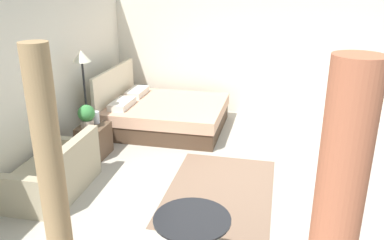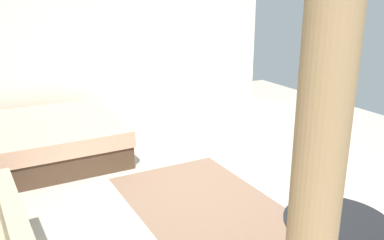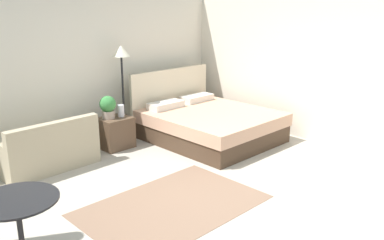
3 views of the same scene
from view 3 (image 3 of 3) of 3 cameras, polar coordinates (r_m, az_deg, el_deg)
ground_plane at (r=5.22m, az=1.25°, el=-11.23°), size 9.20×9.07×0.02m
wall_back at (r=7.18m, az=-16.38°, el=7.00°), size 9.20×0.12×2.66m
wall_right at (r=7.27m, az=18.85°, el=6.90°), size 0.12×6.07×2.66m
area_rug at (r=5.08m, az=-2.75°, el=-11.90°), size 2.18×1.46×0.01m
bed at (r=7.34m, az=2.26°, el=-0.49°), size 1.91×2.20×1.17m
couch at (r=6.46m, az=-19.79°, el=-4.07°), size 1.41×0.86×0.77m
nightstand at (r=7.02m, az=-10.68°, el=-1.76°), size 0.52×0.44×0.53m
potted_plant at (r=6.87m, az=-11.76°, el=1.90°), size 0.27×0.27×0.38m
vase at (r=6.97m, az=-9.97°, el=1.31°), size 0.11×0.11×0.20m
floor_lamp at (r=7.22m, az=-9.88°, el=8.00°), size 0.31×0.31×1.69m
balcony_table at (r=4.01m, az=-23.13°, el=-13.01°), size 0.73×0.73×0.74m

